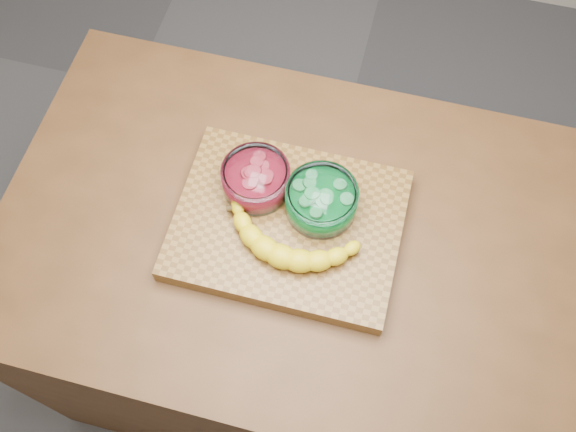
# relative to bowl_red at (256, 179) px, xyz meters

# --- Properties ---
(ground) EXTENTS (3.50, 3.50, 0.00)m
(ground) POSITION_rel_bowl_red_xyz_m (0.08, -0.06, -0.97)
(ground) COLOR #505054
(ground) RESTS_ON ground
(counter) EXTENTS (1.20, 0.80, 0.90)m
(counter) POSITION_rel_bowl_red_xyz_m (0.08, -0.06, -0.52)
(counter) COLOR #513118
(counter) RESTS_ON ground
(cutting_board) EXTENTS (0.45, 0.35, 0.04)m
(cutting_board) POSITION_rel_bowl_red_xyz_m (0.08, -0.06, -0.05)
(cutting_board) COLOR brown
(cutting_board) RESTS_ON counter
(bowl_red) EXTENTS (0.14, 0.14, 0.06)m
(bowl_red) POSITION_rel_bowl_red_xyz_m (0.00, 0.00, 0.00)
(bowl_red) COLOR white
(bowl_red) RESTS_ON cutting_board
(bowl_green) EXTENTS (0.14, 0.14, 0.07)m
(bowl_green) POSITION_rel_bowl_red_xyz_m (0.14, -0.01, 0.00)
(bowl_green) COLOR white
(bowl_green) RESTS_ON cutting_board
(banana) EXTENTS (0.31, 0.15, 0.04)m
(banana) POSITION_rel_bowl_red_xyz_m (0.10, -0.10, -0.01)
(banana) COLOR gold
(banana) RESTS_ON cutting_board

